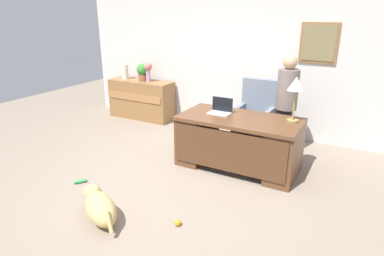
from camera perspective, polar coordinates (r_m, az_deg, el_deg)
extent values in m
plane|color=gray|center=(4.45, -3.21, -10.05)|extent=(12.00, 12.00, 0.00)
cube|color=silver|center=(6.28, 9.38, 11.55)|extent=(7.00, 0.12, 2.70)
cube|color=olive|center=(5.88, 20.98, 13.49)|extent=(0.59, 0.03, 0.64)
cube|color=olive|center=(5.86, 20.94, 13.47)|extent=(0.51, 0.01, 0.56)
cube|color=brown|center=(4.75, 8.20, 1.51)|extent=(1.71, 0.87, 0.05)
cube|color=brown|center=(5.14, 0.98, -1.43)|extent=(0.36, 0.81, 0.72)
cube|color=brown|center=(4.71, 15.66, -4.18)|extent=(0.36, 0.81, 0.72)
cube|color=#4E2F1C|center=(4.52, 6.16, -4.06)|extent=(1.61, 0.04, 0.57)
cube|color=olive|center=(7.20, -8.65, 4.89)|extent=(1.40, 0.48, 0.81)
cube|color=#A16F40|center=(6.98, -9.91, 5.20)|extent=(1.30, 0.02, 0.14)
cube|color=slate|center=(5.70, 10.54, 0.52)|extent=(0.60, 0.58, 0.18)
cylinder|color=black|center=(5.78, 10.40, -1.63)|extent=(0.10, 0.10, 0.28)
cylinder|color=black|center=(5.82, 10.33, -2.69)|extent=(0.52, 0.52, 0.05)
cube|color=slate|center=(5.80, 11.55, 5.09)|extent=(0.60, 0.12, 0.65)
cube|color=slate|center=(5.72, 8.20, 2.83)|extent=(0.08, 0.50, 0.22)
cube|color=slate|center=(5.57, 13.19, 2.05)|extent=(0.08, 0.50, 0.22)
cylinder|color=#262323|center=(5.47, 15.45, -0.61)|extent=(0.26, 0.26, 0.76)
cylinder|color=slate|center=(5.28, 16.12, 6.39)|extent=(0.32, 0.32, 0.61)
sphere|color=tan|center=(5.21, 16.54, 10.80)|extent=(0.21, 0.21, 0.21)
ellipsoid|color=tan|center=(3.86, -15.43, -13.22)|extent=(0.70, 0.58, 0.30)
sphere|color=tan|center=(4.11, -16.70, -10.57)|extent=(0.20, 0.20, 0.20)
cylinder|color=tan|center=(3.59, -14.03, -15.42)|extent=(0.15, 0.11, 0.21)
cube|color=#B2B5BA|center=(4.88, 4.72, 2.53)|extent=(0.32, 0.22, 0.01)
cube|color=black|center=(4.94, 5.25, 4.08)|extent=(0.32, 0.01, 0.21)
cylinder|color=#9E8447|center=(4.74, 16.87, 1.26)|extent=(0.16, 0.16, 0.02)
cylinder|color=#9E8447|center=(4.68, 17.13, 3.78)|extent=(0.02, 0.02, 0.41)
cone|color=silver|center=(4.61, 17.49, 7.29)|extent=(0.22, 0.22, 0.18)
cylinder|color=#C191C2|center=(6.96, -7.52, 8.87)|extent=(0.09, 0.09, 0.24)
sphere|color=#BB726B|center=(6.93, -7.59, 10.41)|extent=(0.17, 0.17, 0.17)
cylinder|color=silver|center=(7.33, -11.42, 9.47)|extent=(0.14, 0.14, 0.31)
cylinder|color=brown|center=(7.06, -8.45, 8.57)|extent=(0.18, 0.18, 0.14)
sphere|color=#378733|center=(7.03, -8.52, 9.93)|extent=(0.24, 0.24, 0.24)
sphere|color=orange|center=(3.72, -2.48, -15.94)|extent=(0.07, 0.07, 0.07)
ellipsoid|color=green|center=(4.76, -18.63, -8.69)|extent=(0.15, 0.18, 0.05)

